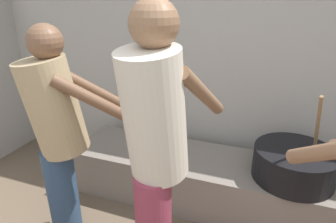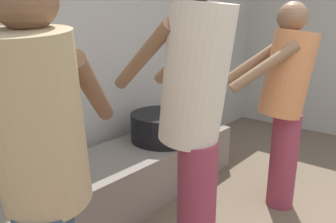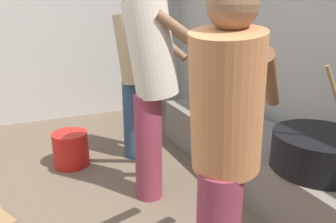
% 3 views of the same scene
% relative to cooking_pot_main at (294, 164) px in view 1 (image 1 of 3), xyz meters
% --- Properties ---
extents(block_enclosure_rear, '(5.71, 0.20, 2.19)m').
position_rel_cooking_pot_main_xyz_m(block_enclosure_rear, '(-0.26, 0.56, 0.57)').
color(block_enclosure_rear, '#ADA8A0').
rests_on(block_enclosure_rear, ground_plane).
extents(hearth_ledge, '(2.49, 0.60, 0.41)m').
position_rel_cooking_pot_main_xyz_m(hearth_ledge, '(-0.56, 0.04, -0.32)').
color(hearth_ledge, slate).
rests_on(hearth_ledge, ground_plane).
extents(cooking_pot_main, '(0.58, 0.58, 0.69)m').
position_rel_cooking_pot_main_xyz_m(cooking_pot_main, '(0.00, 0.00, 0.00)').
color(cooking_pot_main, black).
rests_on(cooking_pot_main, hearth_ledge).
extents(cook_in_cream_shirt, '(0.45, 0.73, 1.66)m').
position_rel_cooking_pot_main_xyz_m(cook_in_cream_shirt, '(-0.74, -0.83, 0.43)').
color(cook_in_cream_shirt, '#8C3347').
rests_on(cook_in_cream_shirt, ground_plane).
extents(cook_in_tan_shirt, '(0.70, 0.66, 1.53)m').
position_rel_cooking_pot_main_xyz_m(cook_in_tan_shirt, '(-1.45, -0.71, 0.34)').
color(cook_in_tan_shirt, navy).
rests_on(cook_in_tan_shirt, ground_plane).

